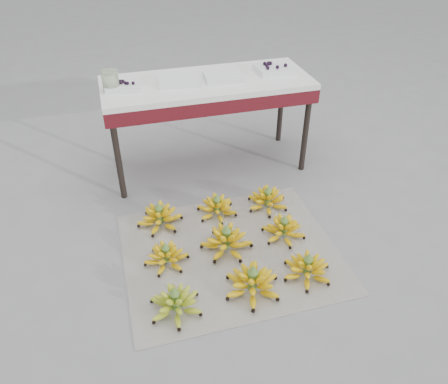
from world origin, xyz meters
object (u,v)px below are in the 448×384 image
object	(u,v)px
tray_far_left	(123,86)
tray_left	(178,80)
bunch_back_left	(160,217)
tray_far_right	(275,69)
newspaper_mat	(230,252)
bunch_front_left	(175,303)
bunch_mid_right	(284,229)
bunch_back_center	(217,208)
bunch_front_right	(307,268)
vendor_table	(207,91)
glass_jar	(111,81)
tray_right	(224,77)
bunch_mid_center	(227,241)
bunch_front_center	(252,283)
bunch_mid_left	(166,256)
bunch_back_right	(267,200)

from	to	relation	value
tray_far_left	tray_left	size ratio (longest dim) A/B	0.85
bunch_back_left	tray_far_right	bearing A→B (deg)	38.57
newspaper_mat	bunch_front_left	world-z (taller)	bunch_front_left
bunch_back_left	tray_left	world-z (taller)	tray_left
bunch_mid_right	bunch_back_center	bearing A→B (deg)	122.13
bunch_front_left	bunch_front_right	world-z (taller)	bunch_front_left
vendor_table	tray_far_right	xyz separation A→B (m)	(0.51, 0.02, 0.10)
tray_far_right	glass_jar	size ratio (longest dim) A/B	2.06
vendor_table	tray_far_left	bearing A→B (deg)	-179.29
bunch_front_right	tray_right	world-z (taller)	tray_right
newspaper_mat	bunch_mid_center	world-z (taller)	bunch_mid_center
tray_left	tray_far_right	distance (m)	0.71
tray_far_left	bunch_front_center	bearing A→B (deg)	-69.98
bunch_mid_left	newspaper_mat	bearing A→B (deg)	17.68
bunch_back_left	bunch_front_left	bearing A→B (deg)	-86.96
bunch_back_left	tray_left	xyz separation A→B (m)	(0.28, 0.61, 0.65)
bunch_mid_center	bunch_back_left	world-z (taller)	bunch_mid_center
bunch_back_right	tray_right	xyz separation A→B (m)	(-0.14, 0.60, 0.65)
bunch_front_left	bunch_front_center	bearing A→B (deg)	-14.25
vendor_table	tray_left	xyz separation A→B (m)	(-0.20, -0.01, 0.10)
newspaper_mat	bunch_mid_left	size ratio (longest dim) A/B	3.86
bunch_back_right	tray_left	xyz separation A→B (m)	(-0.45, 0.62, 0.65)
bunch_mid_left	tray_right	distance (m)	1.31
tray_far_left	tray_far_right	bearing A→B (deg)	1.34
tray_right	bunch_front_center	bearing A→B (deg)	-98.97
bunch_mid_right	glass_jar	world-z (taller)	glass_jar
newspaper_mat	tray_far_right	distance (m)	1.38
bunch_mid_center	bunch_back_right	distance (m)	0.50
bunch_front_right	bunch_front_center	bearing A→B (deg)	-174.11
vendor_table	bunch_mid_left	bearing A→B (deg)	-116.89
bunch_mid_center	vendor_table	world-z (taller)	vendor_table
tray_far_left	tray_right	xyz separation A→B (m)	(0.68, -0.02, 0.00)
bunch_mid_right	tray_left	size ratio (longest dim) A/B	1.10
bunch_mid_left	tray_far_left	size ratio (longest dim) A/B	1.29
tray_right	bunch_back_right	bearing A→B (deg)	-77.17
bunch_front_center	tray_left	distance (m)	1.46
bunch_mid_center	tray_far_left	size ratio (longest dim) A/B	1.62
vendor_table	glass_jar	world-z (taller)	glass_jar
bunch_back_left	tray_far_right	distance (m)	1.34
bunch_front_left	tray_right	world-z (taller)	tray_right
bunch_front_left	glass_jar	bearing A→B (deg)	79.01
glass_jar	bunch_mid_right	bearing A→B (deg)	-46.34
newspaper_mat	bunch_front_right	size ratio (longest dim) A/B	4.42
newspaper_mat	tray_right	world-z (taller)	tray_right
bunch_front_center	tray_right	xyz separation A→B (m)	(0.20, 1.29, 0.64)
bunch_mid_right	bunch_front_center	bearing A→B (deg)	-145.83
bunch_mid_left	bunch_front_left	bearing A→B (deg)	-72.72
bunch_front_left	bunch_back_center	distance (m)	0.82
bunch_back_center	tray_left	size ratio (longest dim) A/B	0.96
bunch_front_right	bunch_back_left	distance (m)	0.98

